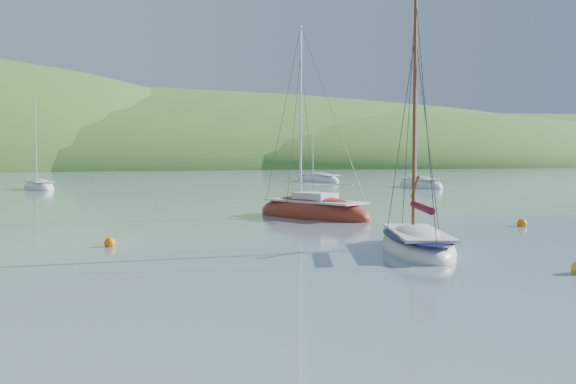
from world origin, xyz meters
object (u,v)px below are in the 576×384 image
object	(u,v)px
sloop_red	(313,213)
distant_sloop_b	(318,180)
distant_sloop_a	(39,188)
distant_sloop_d	(420,186)
daysailer_white	(417,245)

from	to	relation	value
sloop_red	distant_sloop_b	xyz separation A→B (m)	(17.86, 40.92, -0.03)
distant_sloop_a	sloop_red	bearing A→B (deg)	-81.49
distant_sloop_d	distant_sloop_a	bearing A→B (deg)	168.31
sloop_red	distant_sloop_d	bearing A→B (deg)	23.31
distant_sloop_a	distant_sloop_d	size ratio (longest dim) A/B	0.88
daysailer_white	distant_sloop_d	xyz separation A→B (m)	(23.39, 36.78, -0.03)
daysailer_white	sloop_red	bearing A→B (deg)	104.94
sloop_red	distant_sloop_a	world-z (taller)	sloop_red
daysailer_white	distant_sloop_a	distance (m)	48.31
sloop_red	distant_sloop_a	xyz separation A→B (m)	(-13.78, 34.55, -0.05)
distant_sloop_a	distant_sloop_d	world-z (taller)	distant_sloop_d
distant_sloop_a	distant_sloop_b	bearing A→B (deg)	-1.86
distant_sloop_b	distant_sloop_d	xyz separation A→B (m)	(4.28, -16.24, 0.00)
distant_sloop_a	distant_sloop_b	size ratio (longest dim) A/B	0.88
daysailer_white	distant_sloop_b	bearing A→B (deg)	91.01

